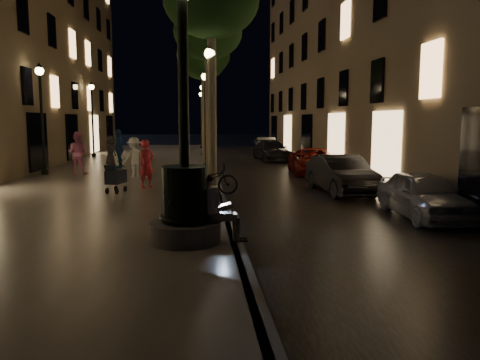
{
  "coord_description": "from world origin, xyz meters",
  "views": [
    {
      "loc": [
        -0.77,
        -7.08,
        2.6
      ],
      "look_at": [
        0.17,
        3.0,
        1.29
      ],
      "focal_mm": 35.0,
      "sensor_mm": 36.0,
      "label": 1
    }
  ],
  "objects": [
    {
      "name": "cobble_lane",
      "position": [
        3.0,
        15.0,
        0.01
      ],
      "size": [
        6.0,
        45.0,
        0.02
      ],
      "primitive_type": "cube",
      "color": "black",
      "rests_on": "ground"
    },
    {
      "name": "stroller",
      "position": [
        -3.42,
        8.46,
        0.72
      ],
      "size": [
        0.64,
        1.03,
        1.04
      ],
      "rotation": [
        0.0,
        0.0,
        -0.33
      ],
      "color": "black",
      "rests_on": "promenade"
    },
    {
      "name": "lamp_curb_d",
      "position": [
        -0.3,
        32.0,
        3.24
      ],
      "size": [
        0.36,
        0.36,
        4.81
      ],
      "color": "black",
      "rests_on": "promenade"
    },
    {
      "name": "car_third",
      "position": [
        4.79,
        14.63,
        0.62
      ],
      "size": [
        2.47,
        4.65,
        1.24
      ],
      "primitive_type": "imported",
      "rotation": [
        0.0,
        0.0,
        -0.09
      ],
      "color": "maroon",
      "rests_on": "ground"
    },
    {
      "name": "lamp_curb_b",
      "position": [
        -0.3,
        16.0,
        3.24
      ],
      "size": [
        0.36,
        0.36,
        4.81
      ],
      "color": "black",
      "rests_on": "promenade"
    },
    {
      "name": "lamp_curb_c",
      "position": [
        -0.3,
        24.0,
        3.24
      ],
      "size": [
        0.36,
        0.36,
        4.81
      ],
      "color": "black",
      "rests_on": "promenade"
    },
    {
      "name": "lamp_left_c",
      "position": [
        -7.4,
        24.0,
        3.24
      ],
      "size": [
        0.36,
        0.36,
        4.81
      ],
      "color": "black",
      "rests_on": "promenade"
    },
    {
      "name": "curb_strip",
      "position": [
        0.0,
        15.0,
        0.1
      ],
      "size": [
        0.25,
        45.0,
        0.2
      ],
      "primitive_type": "cube",
      "color": "#59595B",
      "rests_on": "ground"
    },
    {
      "name": "ground",
      "position": [
        0.0,
        15.0,
        0.0
      ],
      "size": [
        120.0,
        120.0,
        0.0
      ],
      "primitive_type": "plane",
      "color": "black",
      "rests_on": "ground"
    },
    {
      "name": "building_right",
      "position": [
        10.0,
        18.0,
        7.5
      ],
      "size": [
        8.0,
        36.0,
        15.0
      ],
      "primitive_type": "cube",
      "color": "#857253",
      "rests_on": "ground"
    },
    {
      "name": "car_rear",
      "position": [
        4.0,
        22.29,
        0.63
      ],
      "size": [
        2.1,
        4.5,
        1.27
      ],
      "primitive_type": "imported",
      "rotation": [
        0.0,
        0.0,
        0.07
      ],
      "color": "#28282D",
      "rests_on": "ground"
    },
    {
      "name": "tree_far",
      "position": [
        -0.22,
        26.0,
        6.43
      ],
      "size": [
        3.0,
        3.0,
        7.5
      ],
      "color": "#6B604C",
      "rests_on": "promenade"
    },
    {
      "name": "lamp_left_b",
      "position": [
        -7.4,
        14.0,
        3.24
      ],
      "size": [
        0.36,
        0.36,
        4.81
      ],
      "color": "black",
      "rests_on": "promenade"
    },
    {
      "name": "promenade",
      "position": [
        -4.0,
        15.0,
        0.1
      ],
      "size": [
        8.0,
        45.0,
        0.2
      ],
      "primitive_type": "cube",
      "color": "#666059",
      "rests_on": "ground"
    },
    {
      "name": "bicycle",
      "position": [
        -0.4,
        7.76,
        0.7
      ],
      "size": [
        1.92,
        0.69,
        1.0
      ],
      "primitive_type": "imported",
      "rotation": [
        0.0,
        0.0,
        1.59
      ],
      "color": "black",
      "rests_on": "promenade"
    },
    {
      "name": "tree_near",
      "position": [
        -0.25,
        8.0,
        6.24
      ],
      "size": [
        3.0,
        3.0,
        7.3
      ],
      "color": "#6B604C",
      "rests_on": "promenade"
    },
    {
      "name": "lamp_curb_a",
      "position": [
        -0.3,
        8.0,
        3.24
      ],
      "size": [
        0.36,
        0.36,
        4.81
      ],
      "color": "black",
      "rests_on": "promenade"
    },
    {
      "name": "fountain_lamppost",
      "position": [
        -1.0,
        2.0,
        1.21
      ],
      "size": [
        1.4,
        1.4,
        5.21
      ],
      "color": "#59595B",
      "rests_on": "promenade"
    },
    {
      "name": "tree_second",
      "position": [
        -0.2,
        14.0,
        6.33
      ],
      "size": [
        3.0,
        3.0,
        7.4
      ],
      "color": "#6B604C",
      "rests_on": "promenade"
    },
    {
      "name": "pedestrian_pink",
      "position": [
        -5.93,
        13.89,
        1.14
      ],
      "size": [
        1.04,
        0.89,
        1.87
      ],
      "primitive_type": "imported",
      "rotation": [
        0.0,
        0.0,
        2.93
      ],
      "color": "pink",
      "rests_on": "promenade"
    },
    {
      "name": "car_front",
      "position": [
        5.2,
        4.61,
        0.62
      ],
      "size": [
        1.61,
        3.72,
        1.25
      ],
      "primitive_type": "imported",
      "rotation": [
        0.0,
        0.0,
        -0.04
      ],
      "color": "#B0B1B8",
      "rests_on": "ground"
    },
    {
      "name": "pedestrian_blue",
      "position": [
        -4.56,
        16.34,
        1.16
      ],
      "size": [
        0.85,
        1.22,
        1.93
      ],
      "primitive_type": "imported",
      "rotation": [
        0.0,
        0.0,
        5.09
      ],
      "color": "#25508A",
      "rests_on": "promenade"
    },
    {
      "name": "pedestrian_dark",
      "position": [
        -5.22,
        17.76,
        0.97
      ],
      "size": [
        0.71,
        0.87,
        1.55
      ],
      "primitive_type": "imported",
      "rotation": [
        0.0,
        0.0,
        1.25
      ],
      "color": "#343439",
      "rests_on": "promenade"
    },
    {
      "name": "pedestrian_white",
      "position": [
        -3.34,
        12.66,
        1.03
      ],
      "size": [
        1.24,
        1.09,
        1.66
      ],
      "primitive_type": "imported",
      "rotation": [
        0.0,
        0.0,
        3.7
      ],
      "color": "silver",
      "rests_on": "promenade"
    },
    {
      "name": "seated_man_laptop",
      "position": [
        -0.39,
        2.0,
        0.9
      ],
      "size": [
        0.95,
        0.32,
        1.32
      ],
      "color": "tan",
      "rests_on": "promenade"
    },
    {
      "name": "pedestrian_red",
      "position": [
        -2.5,
        9.43,
        1.06
      ],
      "size": [
        0.73,
        0.73,
        1.71
      ],
      "primitive_type": "imported",
      "rotation": [
        0.0,
        0.0,
        0.78
      ],
      "color": "red",
      "rests_on": "promenade"
    },
    {
      "name": "car_second",
      "position": [
        4.31,
        8.85,
        0.67
      ],
      "size": [
        1.68,
        4.17,
        1.35
      ],
      "primitive_type": "imported",
      "rotation": [
        0.0,
        0.0,
        0.06
      ],
      "color": "black",
      "rests_on": "ground"
    },
    {
      "name": "car_fifth",
      "position": [
        4.44,
        27.5,
        0.63
      ],
      "size": [
        1.53,
        3.88,
        1.26
      ],
      "primitive_type": "imported",
      "rotation": [
        0.0,
        0.0,
        -0.05
      ],
      "color": "gray",
      "rests_on": "ground"
    },
    {
      "name": "tree_third",
      "position": [
        -0.3,
        20.0,
        6.14
      ],
      "size": [
        3.0,
        3.0,
        7.2
      ],
      "color": "#6B604C",
      "rests_on": "promenade"
    }
  ]
}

